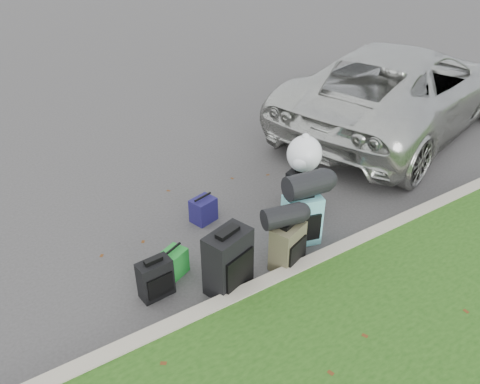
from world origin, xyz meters
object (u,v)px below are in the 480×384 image
suitcase_teal (301,220)px  suitcase_large_black_right (301,190)px  suitcase_large_black_left (228,261)px  suitcase_olive (287,246)px  tote_navy (203,210)px  suv (401,88)px  suitcase_small_black (155,279)px  tote_green (174,262)px

suitcase_teal → suitcase_large_black_right: (0.46, 0.57, -0.00)m
suitcase_large_black_left → suitcase_teal: suitcase_large_black_left is taller
suitcase_olive → tote_navy: size_ratio=1.69×
suv → suitcase_teal: size_ratio=8.63×
suitcase_large_black_right → tote_navy: bearing=135.8°
suitcase_small_black → suitcase_large_black_right: size_ratio=0.69×
tote_navy → suv: bearing=-5.8°
suv → tote_navy: suv is taller
suv → suitcase_large_black_right: bearing=94.7°
suv → suitcase_olive: 4.90m
suitcase_small_black → suitcase_large_black_left: bearing=-29.2°
suitcase_large_black_left → suitcase_large_black_right: suitcase_large_black_left is taller
suitcase_large_black_right → tote_green: 2.12m
suitcase_large_black_left → tote_navy: bearing=55.5°
suitcase_small_black → tote_navy: (1.15, 0.99, -0.06)m
suitcase_teal → tote_navy: (-0.81, 1.10, -0.16)m
tote_green → tote_navy: tote_navy is taller
suitcase_teal → tote_navy: suitcase_teal is taller
suitcase_teal → suitcase_olive: bearing=-131.8°
suitcase_small_black → tote_navy: size_ratio=1.35×
suv → tote_green: size_ratio=17.92×
suv → tote_navy: (-4.74, -0.77, -0.63)m
suitcase_large_black_left → tote_green: size_ratio=2.33×
suv → suitcase_olive: (-4.37, -2.15, -0.51)m
suitcase_large_black_right → suitcase_teal: bearing=-150.4°
suitcase_olive → suitcase_teal: size_ratio=0.86×
suitcase_small_black → tote_green: (0.33, 0.22, -0.07)m
suitcase_teal → suitcase_large_black_left: bearing=-153.7°
suv → suitcase_olive: bearing=100.4°
tote_navy → suitcase_large_black_right: bearing=-37.4°
suitcase_olive → tote_green: bearing=133.2°
suitcase_olive → suitcase_large_black_right: 1.24m
suitcase_large_black_right → tote_navy: (-1.27, 0.52, -0.16)m
suitcase_large_black_left → suitcase_teal: bearing=-6.3°
suitcase_large_black_left → suitcase_large_black_right: (1.69, 0.80, -0.04)m
tote_navy → suitcase_large_black_left: bearing=-122.6°
suitcase_large_black_left → suitcase_olive: size_ratio=1.30×
suitcase_large_black_left → tote_navy: suitcase_large_black_left is taller
suv → tote_navy: bearing=83.5°
suv → suitcase_olive: size_ratio=9.99×
suv → suitcase_small_black: 6.18m
tote_navy → tote_green: bearing=-151.9°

